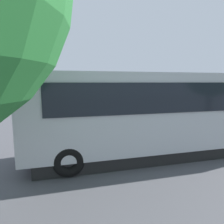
{
  "coord_description": "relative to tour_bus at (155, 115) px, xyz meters",
  "views": [
    {
      "loc": [
        5.12,
        12.5,
        2.92
      ],
      "look_at": [
        2.55,
        0.34,
        1.1
      ],
      "focal_mm": 32.58,
      "sensor_mm": 36.0,
      "label": 1
    }
  ],
  "objects": [
    {
      "name": "tour_bus",
      "position": [
        0.0,
        0.0,
        0.0
      ],
      "size": [
        10.05,
        3.07,
        3.25
      ],
      "color": "#B7BABF",
      "rests_on": "ground_plane"
    },
    {
      "name": "parked_motorcycle_silver",
      "position": [
        -2.4,
        -2.55,
        -1.16
      ],
      "size": [
        2.04,
        0.62,
        0.99
      ],
      "color": "black",
      "rests_on": "ground_plane"
    },
    {
      "name": "bay_line_d",
      "position": [
        1.79,
        -6.52,
        -1.64
      ],
      "size": [
        0.2,
        4.92,
        0.01
      ],
      "color": "white",
      "rests_on": "ground_plane"
    },
    {
      "name": "bay_line_b",
      "position": [
        -3.65,
        -6.52,
        -1.64
      ],
      "size": [
        0.21,
        4.99,
        0.01
      ],
      "color": "white",
      "rests_on": "ground_plane"
    },
    {
      "name": "bay_line_a",
      "position": [
        -6.37,
        -6.52,
        -1.64
      ],
      "size": [
        0.2,
        4.64,
        0.01
      ],
      "color": "white",
      "rests_on": "ground_plane"
    },
    {
      "name": "spectator_centre",
      "position": [
        1.24,
        -3.03,
        -0.58
      ],
      "size": [
        0.57,
        0.31,
        1.78
      ],
      "color": "#473823",
      "rests_on": "ground_plane"
    },
    {
      "name": "traffic_cone",
      "position": [
        0.82,
        -7.93,
        -1.34
      ],
      "size": [
        0.34,
        0.34,
        0.63
      ],
      "color": "orange",
      "rests_on": "ground_plane"
    },
    {
      "name": "spectator_far_left",
      "position": [
        -1.15,
        -3.14,
        -0.6
      ],
      "size": [
        0.58,
        0.37,
        1.75
      ],
      "color": "black",
      "rests_on": "ground_plane"
    },
    {
      "name": "ground_plane",
      "position": [
        -1.81,
        -5.04,
        -1.64
      ],
      "size": [
        80.0,
        80.0,
        0.0
      ],
      "primitive_type": "plane",
      "color": "#4C4C51"
    },
    {
      "name": "spectator_left",
      "position": [
        0.13,
        -3.09,
        -0.59
      ],
      "size": [
        0.57,
        0.39,
        1.75
      ],
      "color": "black",
      "rests_on": "ground_plane"
    },
    {
      "name": "bay_line_c",
      "position": [
        -0.93,
        -6.52,
        -1.64
      ],
      "size": [
        0.18,
        3.69,
        0.01
      ],
      "color": "white",
      "rests_on": "ground_plane"
    },
    {
      "name": "parked_motorcycle_dark",
      "position": [
        -0.1,
        -2.08,
        -1.16
      ],
      "size": [
        2.04,
        0.69,
        0.99
      ],
      "color": "black",
      "rests_on": "ground_plane"
    },
    {
      "name": "stunt_motorcycle",
      "position": [
        2.37,
        -7.06,
        -0.6
      ],
      "size": [
        1.91,
        0.58,
        1.86
      ],
      "color": "black",
      "rests_on": "ground_plane"
    }
  ]
}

